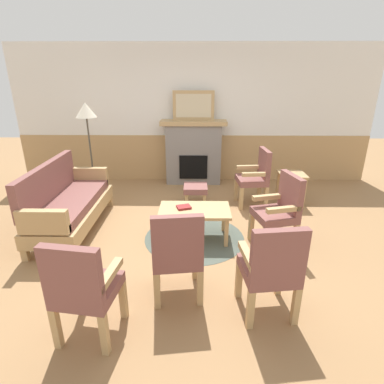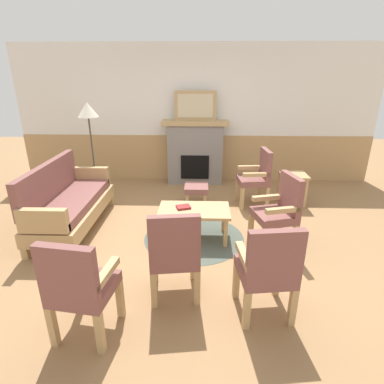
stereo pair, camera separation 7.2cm
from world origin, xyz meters
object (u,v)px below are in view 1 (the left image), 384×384
Objects in this scene: couch at (68,204)px; footstool at (196,190)px; framed_picture at (194,106)px; side_table at (292,180)px; book_on_table at (184,207)px; armchair_front_left at (83,286)px; coffee_table at (195,213)px; armchair_corner_left at (177,251)px; floor_lamp_by_couch at (86,116)px; armchair_by_window_left at (256,175)px; fireplace at (193,152)px; armchair_front_center at (271,267)px; armchair_near_fireplace at (280,208)px.

footstool is (1.83, 0.89, -0.11)m from couch.
side_table is at bearing -32.88° from framed_picture.
book_on_table is 0.19× the size of armchair_front_left.
coffee_table is 0.16m from book_on_table.
footstool is at bearing 25.78° from couch.
armchair_corner_left is 3.47m from floor_lamp_by_couch.
armchair_by_window_left is at bearing -174.46° from side_table.
floor_lamp_by_couch is (-1.75, 1.62, 1.00)m from book_on_table.
fireplace is 3.88m from armchair_front_center.
armchair_front_left is 0.58× the size of floor_lamp_by_couch.
couch is 2.96m from armchair_near_fireplace.
armchair_front_left is at bearing -73.67° from floor_lamp_by_couch.
framed_picture is at bearing 90.00° from fireplace.
book_on_table is at bearing 67.10° from armchair_front_left.
armchair_by_window_left is at bearing 56.69° from armchair_front_left.
armchair_near_fireplace and armchair_corner_left have the same top height.
framed_picture reaches higher than side_table.
footstool is 2.29m from floor_lamp_by_couch.
fireplace reaches higher than couch.
book_on_table is at bearing -42.83° from floor_lamp_by_couch.
armchair_corner_left is 0.58× the size of floor_lamp_by_couch.
coffee_table is (1.82, -0.26, -0.01)m from couch.
couch is at bearing 171.56° from armchair_near_fireplace.
armchair_corner_left is (-1.19, -2.40, 0.00)m from armchair_by_window_left.
framed_picture is 0.82× the size of armchair_by_window_left.
floor_lamp_by_couch is (-1.86, -0.70, 0.80)m from fireplace.
couch is at bearing -130.48° from fireplace.
coffee_table is 0.98× the size of armchair_front_left.
armchair_front_left is 1.00× the size of armchair_front_center.
footstool is 1.06m from armchair_by_window_left.
framed_picture reaches higher than armchair_near_fireplace.
framed_picture is 2.32m from side_table.
fireplace is 2.14m from floor_lamp_by_couch.
armchair_by_window_left reaches higher than footstool.
fireplace is at bearing 78.17° from armchair_front_left.
fireplace is 1.62× the size of framed_picture.
armchair_by_window_left is at bearing -47.29° from framed_picture.
couch is 1.84× the size of armchair_by_window_left.
floor_lamp_by_couch is at bearing 137.17° from book_on_table.
floor_lamp_by_couch reaches higher than armchair_front_center.
armchair_front_left is 3.95m from side_table.
couch is at bearing -130.47° from framed_picture.
couch is at bearing -87.01° from floor_lamp_by_couch.
armchair_by_window_left is at bearing 44.48° from book_on_table.
footstool is (0.05, -1.21, -0.37)m from fireplace.
framed_picture is at bearing 90.97° from coffee_table.
footstool is 0.41× the size of armchair_front_center.
floor_lamp_by_couch is at bearing 148.64° from armchair_near_fireplace.
armchair_front_left is 1.78× the size of side_table.
armchair_corner_left is (-0.12, -3.56, -0.11)m from fireplace.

